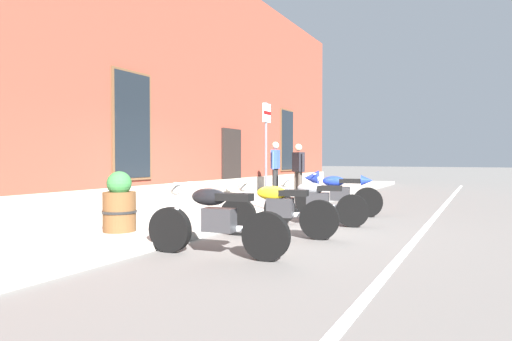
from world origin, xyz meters
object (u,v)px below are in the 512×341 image
pedestrian_dark_jacket (298,168)px  barrel_planter (119,205)px  motorcycle_black_naked (215,220)px  pedestrian_blue_top (275,165)px  parking_sign (266,140)px  motorcycle_grey_naked (314,202)px  motorcycle_blue_sport (335,191)px  motorcycle_yellow_naked (276,209)px

pedestrian_dark_jacket → barrel_planter: pedestrian_dark_jacket is taller
motorcycle_black_naked → pedestrian_blue_top: 8.39m
parking_sign → pedestrian_dark_jacket: bearing=6.8°
pedestrian_dark_jacket → barrel_planter: 6.80m
motorcycle_grey_naked → barrel_planter: barrel_planter is taller
motorcycle_blue_sport → pedestrian_dark_jacket: bearing=39.7°
motorcycle_blue_sport → motorcycle_yellow_naked: bearing=179.6°
motorcycle_black_naked → pedestrian_dark_jacket: size_ratio=1.28×
motorcycle_yellow_naked → parking_sign: size_ratio=0.81×
motorcycle_yellow_naked → barrel_planter: bearing=122.9°
pedestrian_blue_top → barrel_planter: size_ratio=1.78×
motorcycle_black_naked → parking_sign: (4.24, 1.34, 1.28)m
motorcycle_grey_naked → pedestrian_blue_top: bearing=33.4°
motorcycle_grey_naked → parking_sign: size_ratio=0.81×
motorcycle_yellow_naked → barrel_planter: barrel_planter is taller
motorcycle_yellow_naked → pedestrian_blue_top: size_ratio=1.18×
barrel_planter → motorcycle_grey_naked: bearing=-38.5°
motorcycle_black_naked → motorcycle_grey_naked: size_ratio=1.02×
motorcycle_black_naked → pedestrian_blue_top: bearing=19.8°
pedestrian_blue_top → parking_sign: size_ratio=0.69×
motorcycle_yellow_naked → barrel_planter: size_ratio=2.09×
motorcycle_blue_sport → pedestrian_blue_top: 4.30m
motorcycle_blue_sport → pedestrian_blue_top: bearing=44.6°
motorcycle_yellow_naked → motorcycle_grey_naked: size_ratio=1.01×
motorcycle_black_naked → motorcycle_yellow_naked: 1.69m
parking_sign → motorcycle_grey_naked: bearing=-123.3°
motorcycle_yellow_naked → pedestrian_dark_jacket: (5.36, 1.81, 0.58)m
parking_sign → barrel_planter: (-3.97, 0.71, -1.19)m
parking_sign → barrel_planter: parking_sign is taller
motorcycle_yellow_naked → parking_sign: 3.22m
motorcycle_black_naked → parking_sign: size_ratio=0.83×
motorcycle_black_naked → barrel_planter: barrel_planter is taller
motorcycle_black_naked → motorcycle_yellow_naked: (1.69, -0.14, -0.02)m
motorcycle_blue_sport → pedestrian_blue_top: (3.03, 2.99, 0.56)m
motorcycle_blue_sport → parking_sign: bearing=111.8°
motorcycle_grey_naked → pedestrian_dark_jacket: (3.86, 1.94, 0.59)m
pedestrian_dark_jacket → pedestrian_blue_top: 1.42m
motorcycle_yellow_naked → barrel_planter: (-1.42, 2.19, 0.10)m
motorcycle_blue_sport → barrel_planter: bearing=154.2°
pedestrian_blue_top → parking_sign: 3.98m
motorcycle_yellow_naked → pedestrian_blue_top: bearing=25.6°
motorcycle_grey_naked → motorcycle_blue_sport: (1.65, 0.10, 0.10)m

